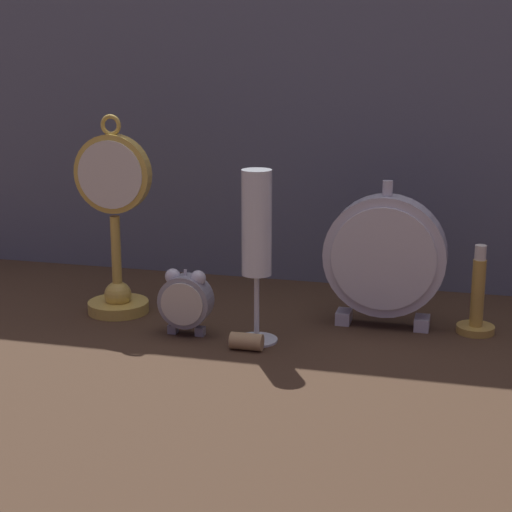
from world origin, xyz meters
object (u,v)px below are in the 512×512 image
at_px(brass_candlestick, 477,306).
at_px(mantel_clock_silver, 385,257).
at_px(champagne_flute, 257,236).
at_px(pocket_watch_on_stand, 115,229).
at_px(wine_cork, 247,341).
at_px(alarm_clock_twin_bell, 186,299).

bearing_deg(brass_candlestick, mantel_clock_silver, -176.90).
bearing_deg(champagne_flute, brass_candlestick, 21.02).
distance_m(mantel_clock_silver, champagne_flute, 0.19).
height_order(pocket_watch_on_stand, champagne_flute, pocket_watch_on_stand).
height_order(pocket_watch_on_stand, wine_cork, pocket_watch_on_stand).
xyz_separation_m(alarm_clock_twin_bell, champagne_flute, (0.10, 0.00, 0.09)).
bearing_deg(mantel_clock_silver, brass_candlestick, 3.10).
relative_size(champagne_flute, brass_candlestick, 1.87).
height_order(alarm_clock_twin_bell, brass_candlestick, brass_candlestick).
xyz_separation_m(pocket_watch_on_stand, alarm_clock_twin_bell, (0.13, -0.07, -0.07)).
xyz_separation_m(alarm_clock_twin_bell, wine_cork, (0.09, -0.03, -0.04)).
bearing_deg(wine_cork, alarm_clock_twin_bell, 159.93).
bearing_deg(alarm_clock_twin_bell, mantel_clock_silver, 21.77).
distance_m(pocket_watch_on_stand, alarm_clock_twin_bell, 0.16).
height_order(mantel_clock_silver, champagne_flute, champagne_flute).
relative_size(pocket_watch_on_stand, brass_candlestick, 2.34).
height_order(brass_candlestick, wine_cork, brass_candlestick).
height_order(champagne_flute, brass_candlestick, champagne_flute).
height_order(mantel_clock_silver, brass_candlestick, mantel_clock_silver).
bearing_deg(brass_candlestick, champagne_flute, -158.98).
relative_size(pocket_watch_on_stand, wine_cork, 6.81).
relative_size(mantel_clock_silver, wine_cork, 4.86).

